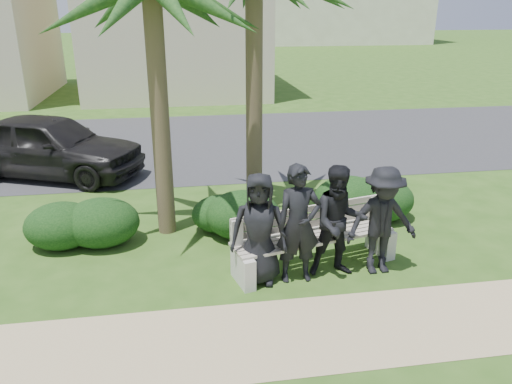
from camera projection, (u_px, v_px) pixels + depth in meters
ground at (258, 267)px, 7.99m from camera, size 160.00×160.00×0.00m
footpath at (281, 336)px, 6.32m from camera, size 30.00×1.60×0.01m
asphalt_street at (216, 142)px, 15.39m from camera, size 160.00×8.00×0.01m
stucco_bldg_right at (175, 12)px, 23.22m from camera, size 8.40×8.40×7.30m
park_bench at (315, 242)px, 7.89m from camera, size 2.80×1.23×0.93m
man_a at (259, 229)px, 7.31m from camera, size 0.93×0.70×1.71m
man_b at (299, 224)px, 7.33m from camera, size 0.68×0.45×1.83m
man_c at (339, 222)px, 7.50m from camera, size 0.88×0.70×1.76m
man_d at (382, 221)px, 7.57m from camera, size 1.13×0.67×1.72m
hedge_a at (61, 224)px, 8.57m from camera, size 1.25×1.03×0.81m
hedge_b at (101, 221)px, 8.64m from camera, size 1.31×1.09×0.86m
hedge_c at (220, 213)px, 9.21m from camera, size 1.05×0.87×0.69m
hedge_d at (243, 213)px, 8.94m from camera, size 1.34×1.11×0.87m
hedge_e at (349, 198)px, 9.60m from camera, size 1.39×1.15×0.91m
hedge_f at (381, 199)px, 9.66m from camera, size 1.30×1.08×0.85m
car_a at (50, 146)px, 12.03m from camera, size 4.86×3.41×1.53m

